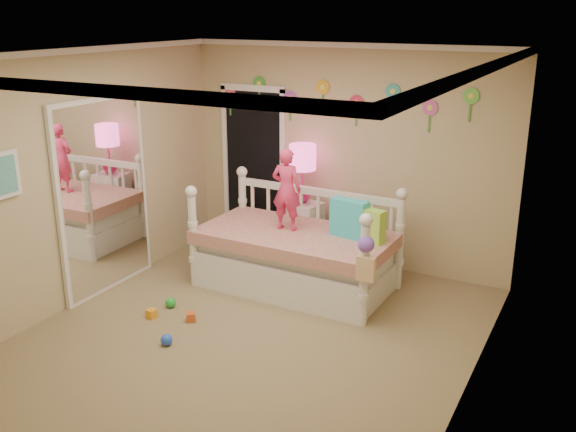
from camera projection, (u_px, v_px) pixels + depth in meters
The scene contains 18 objects.
floor at pixel (249, 338), 6.04m from camera, with size 4.00×4.50×0.01m, color #7F684C.
ceiling at pixel (243, 54), 5.24m from camera, with size 4.00×4.50×0.01m, color white.
back_wall at pixel (345, 156), 7.54m from camera, with size 4.00×0.01×2.60m, color tan.
left_wall at pixel (78, 179), 6.52m from camera, with size 0.01×4.50×2.60m, color tan.
right_wall at pixel (477, 242), 4.76m from camera, with size 0.01×4.50×2.60m, color tan.
crown_molding at pixel (243, 58), 5.25m from camera, with size 4.00×4.50×0.06m, color white, non-canonical shape.
daybed at pixel (296, 237), 6.99m from camera, with size 2.14×1.15×1.16m, color white, non-canonical shape.
pillow_turquoise at pixel (349, 218), 6.75m from camera, with size 0.41×0.14×0.41m, color #29C8CE.
pillow_lime at pixel (368, 225), 6.64m from camera, with size 0.37×0.14×0.35m, color #A2E345.
child at pixel (287, 189), 6.91m from camera, with size 0.33×0.22×0.90m, color #EF366A.
nightstand at pixel (302, 232), 7.78m from camera, with size 0.45×0.34×0.75m, color white.
table_lamp at pixel (303, 164), 7.53m from camera, with size 0.32×0.32×0.70m.
closet_doorway at pixel (254, 167), 8.16m from camera, with size 0.90×0.04×2.07m, color black.
flower_decals at pixel (339, 101), 7.37m from camera, with size 3.40×0.02×0.50m, color #B2668C, non-canonical shape.
mirror_closet at pixel (104, 196), 6.83m from camera, with size 0.07×1.30×2.10m, color white.
wall_picture at pixel (3, 175), 5.67m from camera, with size 0.05×0.34×0.42m, color white.
hanging_bag at pixel (365, 260), 6.02m from camera, with size 0.20×0.16×0.36m, color beige, non-canonical shape.
toy_scatter at pixel (156, 315), 6.36m from camera, with size 0.80×1.30×0.11m, color #996666, non-canonical shape.
Camera 1 is at (2.82, -4.61, 2.95)m, focal length 39.99 mm.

